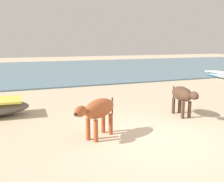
% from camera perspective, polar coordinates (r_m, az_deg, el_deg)
% --- Properties ---
extents(ground, '(80.00, 80.00, 0.00)m').
position_cam_1_polar(ground, '(6.86, 9.29, -10.10)').
color(ground, beige).
extents(sea_water, '(60.00, 20.00, 0.08)m').
position_cam_1_polar(sea_water, '(24.13, -14.26, 4.53)').
color(sea_water, slate).
rests_on(sea_water, ground).
extents(cow_adult_rust, '(1.41, 1.10, 1.00)m').
position_cam_1_polar(cow_adult_rust, '(6.62, -3.00, -4.18)').
color(cow_adult_rust, '#9E4C28').
rests_on(cow_adult_rust, ground).
extents(cow_second_adult_dark, '(0.57, 1.50, 0.97)m').
position_cam_1_polar(cow_second_adult_dark, '(8.88, 15.07, -0.89)').
color(cow_second_adult_dark, '#4C3323').
rests_on(cow_second_adult_dark, ground).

